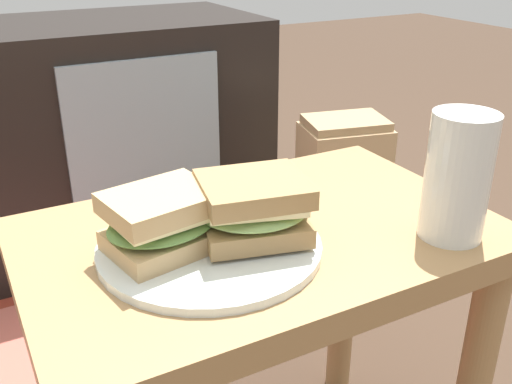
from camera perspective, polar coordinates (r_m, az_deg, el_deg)
name	(u,v)px	position (r m, az deg, el deg)	size (l,w,h in m)	color
side_table	(261,293)	(0.75, 0.53, -9.74)	(0.56, 0.36, 0.46)	#A37A4C
tv_cabinet	(76,137)	(1.59, -17.12, 5.08)	(0.96, 0.46, 0.58)	black
plate	(210,247)	(0.66, -4.52, -5.30)	(0.25, 0.25, 0.01)	silver
sandwich_front	(162,221)	(0.63, -9.08, -2.85)	(0.14, 0.12, 0.07)	tan
sandwich_back	(253,207)	(0.65, -0.28, -1.51)	(0.15, 0.13, 0.07)	#9E7A4C
beer_glass	(457,179)	(0.69, 18.97, 1.24)	(0.07, 0.07, 0.15)	silver
paper_bag	(341,196)	(1.43, 8.26, -0.42)	(0.22, 0.18, 0.39)	tan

